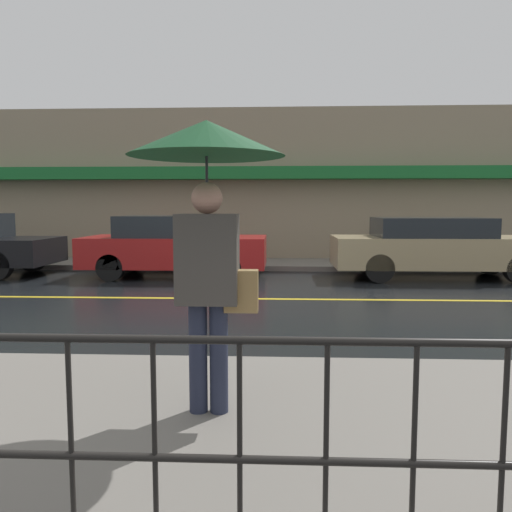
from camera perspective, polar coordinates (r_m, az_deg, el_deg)
The scene contains 9 objects.
ground_plane at distance 8.92m, azimuth -3.13°, elevation -4.90°, with size 80.00×80.00×0.00m, color black.
sidewalk_near at distance 3.77m, azimuth -11.91°, elevation -18.90°, with size 28.00×3.10×0.13m.
sidewalk_far at distance 13.74m, azimuth -1.08°, elevation -0.92°, with size 28.00×2.08×0.13m.
lane_marking at distance 8.92m, azimuth -3.13°, elevation -4.87°, with size 25.20×0.12×0.01m.
building_storefront at distance 14.82m, azimuth -0.80°, elevation 8.12°, with size 28.00×0.85×4.50m.
railing_foreground at distance 2.37m, azimuth -20.48°, elevation -16.65°, with size 12.00×0.04×0.96m.
pedestrian at distance 3.54m, azimuth -5.57°, elevation 8.70°, with size 1.10×1.10×2.09m.
car_red at distance 11.81m, azimuth -9.32°, elevation 1.16°, with size 4.19×1.80×1.43m.
car_tan at distance 12.10m, azimuth 19.93°, elevation 0.98°, with size 4.75×1.73×1.39m.
Camera 1 is at (0.89, -8.72, 1.62)m, focal length 35.00 mm.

